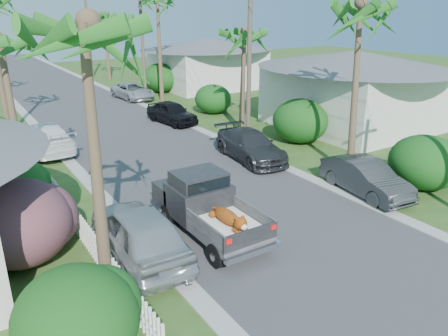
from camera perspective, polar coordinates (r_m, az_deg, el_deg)
ground at (r=13.49m, az=16.53°, el=-13.37°), size 120.00×120.00×0.00m
road at (r=34.02m, az=-16.89°, el=6.95°), size 8.00×100.00×0.02m
curb_left at (r=33.14m, az=-24.02°, el=5.77°), size 0.60×100.00×0.06m
curb_right at (r=35.39m, az=-10.18°, el=8.02°), size 0.60×100.00×0.06m
pickup_truck at (r=14.95m, az=-2.68°, el=-4.61°), size 1.98×5.12×2.06m
parked_car_rn at (r=18.88m, az=18.02°, el=-1.23°), size 2.04×4.44×1.41m
parked_car_rm at (r=22.14m, az=3.47°, el=2.90°), size 2.52×5.14×1.44m
parked_car_rf at (r=29.54m, az=-6.84°, el=7.20°), size 2.26×4.45×1.45m
parked_car_rd at (r=38.26m, az=-11.84°, el=9.79°), size 2.61×5.00×1.34m
parked_car_ln at (r=13.68m, az=-11.07°, el=-8.25°), size 2.19×5.02×1.69m
parked_car_lf at (r=25.17m, az=-22.41°, el=3.66°), size 2.44×5.48×1.56m
palm_l_a at (r=10.39m, az=-18.23°, el=17.38°), size 4.40×4.40×8.20m
palm_l_b at (r=19.16m, az=-27.23°, el=14.68°), size 4.40×4.40×7.40m
palm_r_a at (r=20.05m, az=17.83°, el=19.70°), size 4.40×4.40×8.70m
palm_r_b at (r=26.98m, az=2.57°, el=17.32°), size 4.40×4.40×7.20m
palm_r_d at (r=49.49m, az=-15.45°, el=18.84°), size 4.40×4.40×8.00m
shrub_l_a at (r=10.21m, az=-18.71°, el=-18.24°), size 2.60×2.86×2.20m
shrub_l_b at (r=14.35m, az=-25.19°, el=-6.47°), size 3.00×3.30×2.60m
shrub_l_c at (r=18.19m, az=-25.77°, el=-2.11°), size 2.40×2.64×2.00m
shrub_r_a at (r=20.29m, az=24.76°, el=0.69°), size 2.80×3.08×2.30m
shrub_r_b at (r=25.32m, az=9.91°, el=6.09°), size 3.00×3.30×2.50m
shrub_r_c at (r=32.23m, az=-1.43°, el=9.00°), size 2.60×2.86×2.10m
shrub_r_d at (r=41.14m, az=-8.27°, el=11.59°), size 3.20×3.52×2.60m
picket_fence at (r=14.52m, az=-17.37°, el=-8.63°), size 0.10×11.00×1.00m
house_right_near at (r=29.48m, az=16.30°, el=9.48°), size 8.00×9.00×4.80m
house_right_far at (r=43.34m, az=-2.16°, el=13.29°), size 9.00×8.00×4.60m
utility_pole_b at (r=24.89m, az=3.32°, el=13.95°), size 1.60×0.26×9.00m
utility_pole_c at (r=38.01m, az=-10.60°, el=15.78°), size 1.60×0.26×9.00m
utility_pole_d at (r=52.15m, az=-17.27°, el=16.34°), size 1.60×0.26×9.00m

